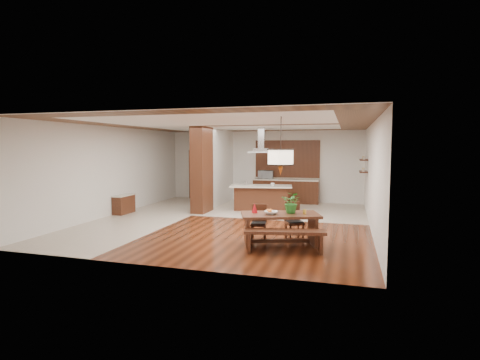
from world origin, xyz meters
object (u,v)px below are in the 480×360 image
(dining_bench, at_px, (285,241))
(foliage_plant, at_px, (292,203))
(dining_chair_right, at_px, (294,221))
(kitchen_island, at_px, (261,197))
(dining_chair_left, at_px, (259,222))
(fruit_bowl, at_px, (271,213))
(island_cup, at_px, (273,184))
(dining_table, at_px, (280,222))
(hallway_console, at_px, (124,204))
(pendant_lantern, at_px, (281,146))
(microwave, at_px, (266,175))
(range_hood, at_px, (262,140))

(dining_bench, height_order, foliage_plant, foliage_plant)
(dining_chair_right, relative_size, kitchen_island, 0.40)
(dining_chair_left, height_order, foliage_plant, foliage_plant)
(fruit_bowl, height_order, island_cup, island_cup)
(dining_table, xyz_separation_m, kitchen_island, (-1.47, 4.50, -0.08))
(kitchen_island, bearing_deg, fruit_bowl, -83.91)
(hallway_console, distance_m, pendant_lantern, 6.56)
(fruit_bowl, height_order, kitchen_island, kitchen_island)
(dining_bench, distance_m, fruit_bowl, 0.78)
(dining_chair_left, bearing_deg, island_cup, 88.76)
(dining_bench, distance_m, island_cup, 5.22)
(island_cup, xyz_separation_m, microwave, (-0.70, 2.10, 0.18))
(dining_table, distance_m, pendant_lantern, 1.71)
(dining_table, height_order, range_hood, range_hood)
(pendant_lantern, height_order, kitchen_island, pendant_lantern)
(pendant_lantern, xyz_separation_m, microwave, (-1.76, 6.53, -1.13))
(hallway_console, xyz_separation_m, kitchen_island, (4.27, 1.96, 0.14))
(fruit_bowl, xyz_separation_m, range_hood, (-1.29, 4.66, 1.70))
(pendant_lantern, relative_size, foliage_plant, 2.72)
(kitchen_island, relative_size, microwave, 3.80)
(hallway_console, distance_m, foliage_plant, 6.47)
(range_hood, xyz_separation_m, microwave, (-0.29, 2.03, -1.35))
(island_cup, bearing_deg, pendant_lantern, -76.61)
(dining_chair_left, bearing_deg, range_hood, 94.23)
(fruit_bowl, bearing_deg, island_cup, 100.78)
(range_hood, bearing_deg, fruit_bowl, -74.55)
(pendant_lantern, bearing_deg, dining_table, -90.00)
(island_cup, bearing_deg, hallway_console, -158.01)
(kitchen_island, bearing_deg, foliage_plant, -77.93)
(dining_table, distance_m, fruit_bowl, 0.33)
(hallway_console, bearing_deg, microwave, 45.12)
(dining_chair_right, relative_size, pendant_lantern, 0.68)
(dining_bench, bearing_deg, island_cup, 104.08)
(dining_table, height_order, microwave, microwave)
(dining_bench, bearing_deg, kitchen_island, 108.20)
(dining_chair_left, xyz_separation_m, island_cup, (-0.47, 4.07, 0.52))
(dining_chair_right, distance_m, range_hood, 4.67)
(dining_table, distance_m, range_hood, 5.11)
(dining_bench, relative_size, island_cup, 13.13)
(dining_table, distance_m, island_cup, 4.57)
(hallway_console, height_order, island_cup, island_cup)
(hallway_console, relative_size, pendant_lantern, 0.67)
(dining_chair_left, height_order, kitchen_island, kitchen_island)
(kitchen_island, distance_m, microwave, 2.16)
(range_hood, bearing_deg, dining_table, -71.93)
(dining_chair_right, relative_size, fruit_bowl, 2.96)
(hallway_console, height_order, kitchen_island, kitchen_island)
(foliage_plant, bearing_deg, island_cup, 106.81)
(dining_bench, bearing_deg, hallway_console, 152.22)
(foliage_plant, height_order, fruit_bowl, foliage_plant)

